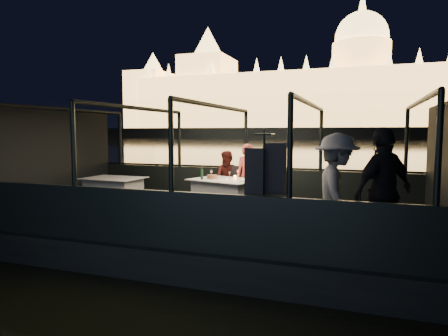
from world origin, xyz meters
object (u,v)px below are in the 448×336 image
(dining_table_central, at_px, (225,196))
(person_man_maroon, at_px, (228,176))
(passenger_dark, at_px, (383,198))
(wine_bottle, at_px, (202,173))
(chair_port_left, at_px, (234,189))
(person_woman_coral, at_px, (248,177))
(coat_stand, at_px, (264,193))
(chair_port_right, at_px, (253,191))
(dining_table_aft, at_px, (114,191))
(passenger_stripe, at_px, (337,195))

(dining_table_central, xyz_separation_m, person_man_maroon, (-0.21, 0.80, 0.36))
(person_man_maroon, height_order, passenger_dark, passenger_dark)
(wine_bottle, bearing_deg, person_man_maroon, 75.10)
(chair_port_left, xyz_separation_m, person_woman_coral, (0.29, 0.12, 0.30))
(coat_stand, bearing_deg, chair_port_right, 108.09)
(chair_port_right, relative_size, passenger_dark, 0.52)
(coat_stand, bearing_deg, passenger_dark, 15.11)
(wine_bottle, bearing_deg, dining_table_central, 22.30)
(dining_table_aft, height_order, passenger_dark, passenger_dark)
(chair_port_right, height_order, wine_bottle, wine_bottle)
(dining_table_central, height_order, person_woman_coral, person_woman_coral)
(dining_table_central, xyz_separation_m, person_woman_coral, (0.29, 0.80, 0.36))
(coat_stand, distance_m, person_man_maroon, 3.71)
(chair_port_left, height_order, person_woman_coral, person_woman_coral)
(coat_stand, distance_m, wine_bottle, 3.02)
(chair_port_left, distance_m, passenger_stripe, 3.68)
(person_woman_coral, height_order, person_man_maroon, person_woman_coral)
(chair_port_right, bearing_deg, person_woman_coral, 144.64)
(person_woman_coral, height_order, passenger_dark, passenger_dark)
(passenger_stripe, bearing_deg, dining_table_central, 39.16)
(coat_stand, distance_m, passenger_stripe, 1.13)
(dining_table_aft, xyz_separation_m, passenger_stripe, (5.23, -1.79, 0.47))
(person_man_maroon, distance_m, passenger_dark, 4.40)
(person_woman_coral, bearing_deg, chair_port_right, -65.22)
(passenger_stripe, height_order, wine_bottle, passenger_stripe)
(chair_port_right, bearing_deg, person_man_maroon, 175.50)
(passenger_dark, distance_m, wine_bottle, 4.07)
(dining_table_central, bearing_deg, passenger_dark, -33.12)
(passenger_stripe, xyz_separation_m, wine_bottle, (-2.96, 1.80, 0.06))
(dining_table_aft, relative_size, chair_port_right, 1.41)
(chair_port_right, distance_m, coat_stand, 3.23)
(dining_table_central, distance_m, coat_stand, 2.95)
(dining_table_aft, relative_size, chair_port_left, 1.39)
(chair_port_right, xyz_separation_m, wine_bottle, (-0.96, -0.73, 0.47))
(passenger_dark, bearing_deg, dining_table_central, -81.06)
(dining_table_aft, bearing_deg, coat_stand, -28.56)
(chair_port_right, bearing_deg, chair_port_left, -179.57)
(person_woman_coral, relative_size, passenger_dark, 0.81)
(dining_table_central, relative_size, chair_port_left, 1.48)
(dining_table_central, distance_m, passenger_stripe, 3.22)
(chair_port_right, height_order, passenger_dark, passenger_dark)
(person_man_maroon, bearing_deg, dining_table_aft, -157.78)
(dining_table_central, bearing_deg, person_woman_coral, 70.19)
(dining_table_aft, bearing_deg, passenger_dark, -17.45)
(chair_port_left, distance_m, wine_bottle, 1.09)
(chair_port_left, bearing_deg, coat_stand, -73.52)
(chair_port_right, xyz_separation_m, person_woman_coral, (-0.20, 0.25, 0.30))
(coat_stand, height_order, passenger_stripe, coat_stand)
(person_woman_coral, height_order, wine_bottle, person_woman_coral)
(coat_stand, xyz_separation_m, passenger_dark, (1.66, 0.45, -0.05))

